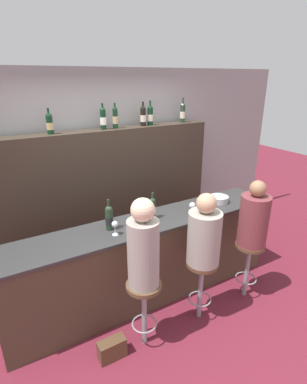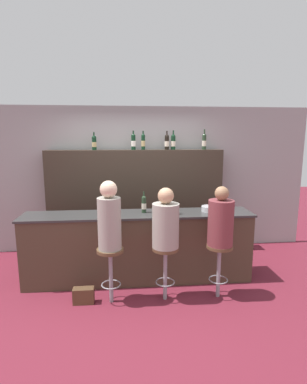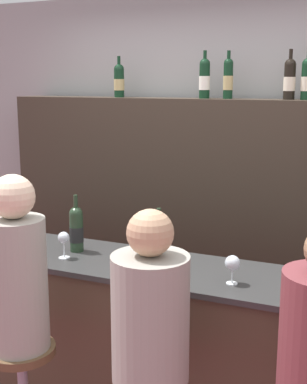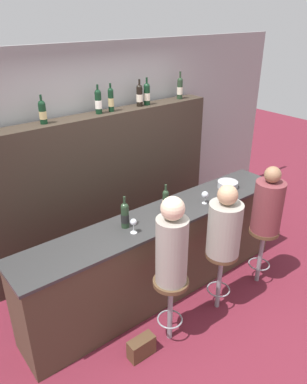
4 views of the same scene
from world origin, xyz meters
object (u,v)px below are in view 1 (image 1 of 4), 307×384
wine_bottle_backbar_0 (50,123)px  wine_bottle_backbar_5 (183,113)px  bar_stool_left (144,298)px  handbag (112,349)px  guest_seated_middle (204,234)px  guest_seated_left (143,248)px  bar_stool_right (249,256)px  guest_seated_right (254,218)px  wine_bottle_backbar_3 (143,116)px  wine_glass_1 (192,206)px  wine_bottle_counter_1 (153,208)px  wine_bottle_backbar_1 (103,118)px  wine_bottle_backbar_4 (150,115)px  metal_bowl (219,199)px  wine_bottle_counter_0 (109,217)px  wine_bottle_backbar_2 (115,117)px  wine_glass_0 (115,225)px  bar_stool_middle (201,275)px

wine_bottle_backbar_0 → wine_bottle_backbar_5: bearing=-0.0°
bar_stool_left → handbag: bearing=180.0°
guest_seated_middle → guest_seated_left: bearing=-180.0°
wine_bottle_backbar_0 → bar_stool_right: size_ratio=0.42×
guest_seated_right → wine_bottle_backbar_5: bearing=83.0°
handbag → wine_bottle_backbar_3: bearing=52.9°
wine_glass_1 → bar_stool_left: wine_glass_1 is taller
wine_bottle_counter_1 → guest_seated_left: size_ratio=0.36×
wine_bottle_backbar_1 → wine_bottle_backbar_3: bearing=0.0°
wine_bottle_backbar_4 → metal_bowl: wine_bottle_backbar_4 is taller
wine_bottle_counter_0 → handbag: wine_bottle_counter_0 is taller
wine_bottle_counter_1 → guest_seated_right: bearing=-34.0°
wine_bottle_backbar_2 → bar_stool_right: wine_bottle_backbar_2 is taller
wine_glass_0 → wine_bottle_backbar_2: bearing=64.4°
wine_bottle_backbar_4 → guest_seated_middle: bearing=-101.9°
wine_bottle_backbar_0 → wine_bottle_backbar_3: size_ratio=0.93×
wine_bottle_backbar_1 → wine_bottle_backbar_5: (1.24, -0.00, 0.00)m
wine_glass_0 → wine_glass_1: wine_glass_0 is taller
wine_glass_0 → bar_stool_left: (0.06, -0.49, -0.57)m
wine_bottle_backbar_4 → wine_bottle_backbar_5: bearing=-0.0°
wine_bottle_backbar_2 → handbag: 2.67m
wine_bottle_backbar_3 → guest_seated_left: size_ratio=0.38×
wine_bottle_backbar_3 → wine_bottle_counter_1: bearing=-113.9°
bar_stool_left → bar_stool_middle: bearing=0.0°
wine_bottle_backbar_3 → wine_bottle_backbar_0: bearing=-180.0°
wine_glass_1 → handbag: wine_glass_1 is taller
wine_bottle_backbar_3 → bar_stool_middle: size_ratio=0.45×
wine_bottle_backbar_1 → bar_stool_right: bearing=-58.5°
wine_bottle_backbar_3 → metal_bowl: 1.52m
wine_bottle_backbar_0 → wine_glass_1: bearing=-44.5°
wine_bottle_backbar_5 → guest_seated_middle: size_ratio=0.47×
metal_bowl → bar_stool_middle: size_ratio=0.34×
wine_bottle_backbar_4 → wine_glass_0: (-1.10, -1.20, -0.87)m
guest_seated_middle → wine_bottle_backbar_2: bearing=95.7°
wine_bottle_backbar_5 → guest_seated_left: bearing=-133.4°
wine_glass_0 → bar_stool_right: wine_glass_0 is taller
wine_bottle_counter_1 → bar_stool_middle: wine_bottle_counter_1 is taller
guest_seated_right → handbag: guest_seated_right is taller
wine_bottle_counter_1 → metal_bowl: (0.95, -0.02, -0.09)m
wine_bottle_backbar_5 → metal_bowl: wine_bottle_backbar_5 is taller
wine_bottle_backbar_0 → guest_seated_right: bearing=-44.8°
wine_bottle_backbar_3 → wine_bottle_backbar_5: wine_bottle_backbar_5 is taller
metal_bowl → guest_seated_right: guest_seated_right is taller
wine_glass_0 → guest_seated_middle: 0.89m
wine_bottle_backbar_5 → handbag: bearing=-139.0°
wine_bottle_counter_1 → wine_bottle_backbar_1: (-0.11, 1.06, 0.86)m
wine_glass_0 → bar_stool_middle: wine_glass_0 is taller
wine_bottle_backbar_3 → bar_stool_right: (0.45, -1.69, -1.44)m
wine_bottle_backbar_1 → bar_stool_left: (-0.35, -1.69, -1.44)m
wine_bottle_backbar_4 → bar_stool_middle: size_ratio=0.47×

